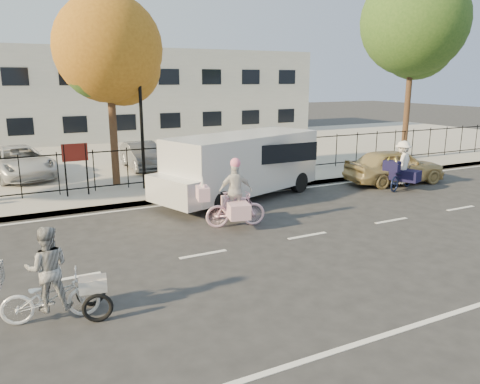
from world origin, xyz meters
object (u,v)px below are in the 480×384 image
gold_sedan (395,166)px  lot_car_c (142,156)px  unicorn_bike (234,202)px  lamppost (141,107)px  white_van (240,163)px  zebra_trike (50,285)px  bull_bike (401,170)px  lot_car_b (18,162)px  lot_car_d (254,145)px

gold_sedan → lot_car_c: (-8.34, 6.86, 0.05)m
unicorn_bike → lot_car_c: unicorn_bike is taller
lamppost → white_van: bearing=-39.6°
lot_car_c → unicorn_bike: bearing=-88.6°
zebra_trike → gold_sedan: 14.44m
bull_bike → lot_car_c: 10.99m
white_van → bull_bike: bearing=-34.5°
lamppost → lot_car_b: bearing=132.9°
lot_car_c → zebra_trike: bearing=-111.5°
lot_car_d → white_van: bearing=-123.4°
gold_sedan → bull_bike: bearing=153.9°
white_van → lot_car_d: white_van is taller
zebra_trike → lot_car_d: (10.63, 12.17, 0.22)m
lot_car_b → lot_car_d: lot_car_d is taller
lamppost → gold_sedan: bearing=-17.8°
zebra_trike → unicorn_bike: bearing=-48.4°
bull_bike → gold_sedan: (0.59, 0.93, -0.04)m
bull_bike → gold_sedan: 1.11m
lot_car_c → lot_car_d: size_ratio=0.84×
bull_bike → lot_car_b: 15.18m
lamppost → unicorn_bike: bearing=-77.8°
white_van → gold_sedan: (6.56, -0.70, -0.54)m
white_van → lot_car_c: size_ratio=1.89×
unicorn_bike → gold_sedan: size_ratio=0.49×
white_van → lot_car_c: bearing=87.0°
lamppost → lot_car_c: lamppost is taller
white_van → gold_sedan: white_van is taller
lamppost → lot_car_b: 6.33m
zebra_trike → bull_bike: 13.56m
zebra_trike → white_van: 9.21m
white_van → lot_car_c: (-1.79, 6.16, -0.49)m
bull_bike → lot_car_d: (-2.14, 7.62, 0.14)m
bull_bike → white_van: white_van is taller
lamppost → lot_car_d: lamppost is taller
white_van → lot_car_b: bearing=116.6°
white_van → lamppost: bearing=121.2°
zebra_trike → gold_sedan: size_ratio=0.49×
lot_car_b → lot_car_d: bearing=-15.6°
lamppost → lot_car_d: 7.88m
gold_sedan → white_van: bearing=90.2°
lot_car_c → lot_car_d: (5.61, -0.17, 0.13)m
lot_car_d → lamppost: bearing=-151.7°
zebra_trike → lot_car_d: zebra_trike is taller
lot_car_d → zebra_trike: bearing=-132.0°
lot_car_d → unicorn_bike: bearing=-122.6°
white_van → unicorn_bike: bearing=-138.9°
lamppost → white_van: size_ratio=0.64×
lamppost → lot_car_d: bearing=29.2°
unicorn_bike → lot_car_b: 10.80m
unicorn_bike → lot_car_d: bearing=-18.7°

